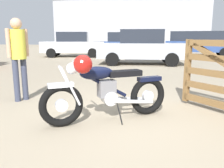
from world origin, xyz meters
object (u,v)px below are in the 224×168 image
object	(u,v)px
blue_hatchback_right	(199,43)
pale_sedan_back	(124,44)
white_estate_far	(73,44)
bystander	(18,51)
silver_sedan_mid	(141,47)
vintage_motorcycle	(105,90)

from	to	relation	value
blue_hatchback_right	pale_sedan_back	xyz separation A→B (m)	(-5.28, -0.54, -0.10)
white_estate_far	pale_sedan_back	bearing A→B (deg)	8.09
bystander	pale_sedan_back	size ratio (longest dim) A/B	0.38
silver_sedan_mid	blue_hatchback_right	world-z (taller)	blue_hatchback_right
silver_sedan_mid	blue_hatchback_right	bearing A→B (deg)	53.50
bystander	pale_sedan_back	distance (m)	12.25
vintage_motorcycle	white_estate_far	size ratio (longest dim) A/B	0.42
vintage_motorcycle	pale_sedan_back	size ratio (longest dim) A/B	0.42
silver_sedan_mid	blue_hatchback_right	distance (m)	7.02
white_estate_far	pale_sedan_back	xyz separation A→B (m)	(3.43, 1.04, 0.00)
pale_sedan_back	white_estate_far	bearing A→B (deg)	25.16
vintage_motorcycle	bystander	size ratio (longest dim) A/B	1.13
vintage_motorcycle	silver_sedan_mid	distance (m)	8.03
bystander	silver_sedan_mid	xyz separation A→B (m)	(2.53, 7.02, -0.18)
blue_hatchback_right	pale_sedan_back	bearing A→B (deg)	-163.74
blue_hatchback_right	bystander	bearing A→B (deg)	-107.11
bystander	pale_sedan_back	xyz separation A→B (m)	(1.34, 12.17, -0.18)
silver_sedan_mid	white_estate_far	size ratio (longest dim) A/B	0.96
bystander	blue_hatchback_right	size ratio (longest dim) A/B	0.34
silver_sedan_mid	blue_hatchback_right	xyz separation A→B (m)	(4.09, 5.70, 0.10)
silver_sedan_mid	white_estate_far	bearing A→B (deg)	137.50
silver_sedan_mid	vintage_motorcycle	bearing A→B (deg)	-95.30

